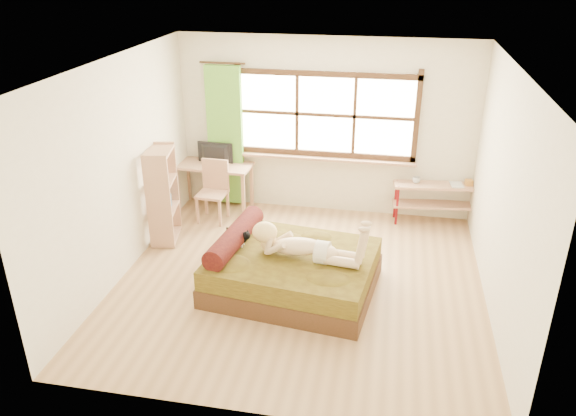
% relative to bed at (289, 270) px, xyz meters
% --- Properties ---
extents(floor, '(4.50, 4.50, 0.00)m').
position_rel_bed_xyz_m(floor, '(0.10, 0.16, -0.26)').
color(floor, '#9E754C').
rests_on(floor, ground).
extents(ceiling, '(4.50, 4.50, 0.00)m').
position_rel_bed_xyz_m(ceiling, '(0.10, 0.16, 2.44)').
color(ceiling, white).
rests_on(ceiling, wall_back).
extents(wall_back, '(4.50, 0.00, 4.50)m').
position_rel_bed_xyz_m(wall_back, '(0.10, 2.41, 1.09)').
color(wall_back, silver).
rests_on(wall_back, floor).
extents(wall_front, '(4.50, 0.00, 4.50)m').
position_rel_bed_xyz_m(wall_front, '(0.10, -2.09, 1.09)').
color(wall_front, silver).
rests_on(wall_front, floor).
extents(wall_left, '(0.00, 4.50, 4.50)m').
position_rel_bed_xyz_m(wall_left, '(-2.15, 0.16, 1.09)').
color(wall_left, silver).
rests_on(wall_left, floor).
extents(wall_right, '(0.00, 4.50, 4.50)m').
position_rel_bed_xyz_m(wall_right, '(2.35, 0.16, 1.09)').
color(wall_right, silver).
rests_on(wall_right, floor).
extents(window, '(2.80, 0.16, 1.46)m').
position_rel_bed_xyz_m(window, '(0.10, 2.38, 1.25)').
color(window, '#FFEDBF').
rests_on(window, wall_back).
extents(curtain, '(0.55, 0.10, 2.20)m').
position_rel_bed_xyz_m(curtain, '(-1.45, 2.29, 0.89)').
color(curtain, '#4D9729').
rests_on(curtain, wall_back).
extents(bed, '(2.11, 1.78, 0.73)m').
position_rel_bed_xyz_m(bed, '(0.00, 0.00, 0.00)').
color(bed, black).
rests_on(bed, floor).
extents(woman, '(1.39, 0.55, 0.58)m').
position_rel_bed_xyz_m(woman, '(0.20, -0.06, 0.51)').
color(woman, '#DBB78D').
rests_on(woman, bed).
extents(kitten, '(0.30, 0.15, 0.23)m').
position_rel_bed_xyz_m(kitten, '(-0.67, 0.09, 0.34)').
color(kitten, black).
rests_on(kitten, bed).
extents(desk, '(1.22, 0.61, 0.74)m').
position_rel_bed_xyz_m(desk, '(-1.61, 2.11, 0.38)').
color(desk, tan).
rests_on(desk, floor).
extents(monitor, '(0.57, 0.11, 0.33)m').
position_rel_bed_xyz_m(monitor, '(-1.61, 2.16, 0.65)').
color(monitor, black).
rests_on(monitor, desk).
extents(chair, '(0.44, 0.44, 0.93)m').
position_rel_bed_xyz_m(chair, '(-1.50, 1.75, 0.26)').
color(chair, tan).
rests_on(chair, floor).
extents(pipe_shelf, '(1.27, 0.45, 0.71)m').
position_rel_bed_xyz_m(pipe_shelf, '(1.83, 2.23, 0.20)').
color(pipe_shelf, tan).
rests_on(pipe_shelf, floor).
extents(cup, '(0.13, 0.13, 0.09)m').
position_rel_bed_xyz_m(cup, '(1.52, 2.23, 0.41)').
color(cup, gray).
rests_on(cup, pipe_shelf).
extents(book, '(0.21, 0.27, 0.02)m').
position_rel_bed_xyz_m(book, '(2.02, 2.23, 0.37)').
color(book, gray).
rests_on(book, pipe_shelf).
extents(bookshelf, '(0.44, 0.64, 1.36)m').
position_rel_bed_xyz_m(bookshelf, '(-1.98, 0.94, 0.43)').
color(bookshelf, tan).
rests_on(bookshelf, floor).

